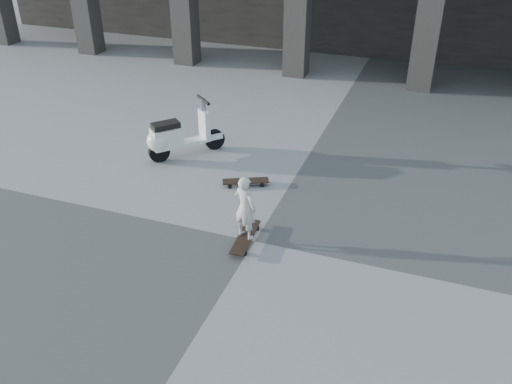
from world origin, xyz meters
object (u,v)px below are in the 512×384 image
(scooter, at_px, (173,137))
(longboard, at_px, (245,237))
(child, at_px, (245,208))
(skateboard_spare, at_px, (246,181))

(scooter, bearing_deg, longboard, -92.00)
(scooter, bearing_deg, child, -92.00)
(child, bearing_deg, skateboard_spare, -50.75)
(longboard, relative_size, scooter, 0.75)
(longboard, height_order, skateboard_spare, skateboard_spare)
(skateboard_spare, bearing_deg, longboard, -94.32)
(skateboard_spare, xyz_separation_m, child, (0.66, -1.73, 0.56))
(skateboard_spare, bearing_deg, child, -94.32)
(child, xyz_separation_m, scooter, (-2.47, 2.32, -0.17))
(child, bearing_deg, scooter, -24.72)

